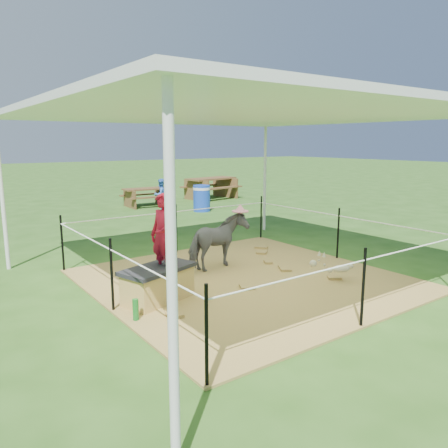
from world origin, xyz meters
TOP-DOWN VIEW (x-y plane):
  - ground at (0.00, 0.00)m, footprint 90.00×90.00m
  - hay_patch at (0.00, 0.00)m, footprint 4.60×4.60m
  - canopy_tent at (0.00, 0.00)m, footprint 6.30×6.30m
  - rope_fence at (0.00, -0.00)m, footprint 4.54×4.54m
  - straw_bale at (-1.60, -0.04)m, footprint 1.08×0.76m
  - dark_cloth at (-1.60, -0.04)m, footprint 1.16×0.83m
  - woman at (-1.50, -0.04)m, footprint 0.40×0.49m
  - green_bottle at (-2.15, -0.49)m, footprint 0.10×0.10m
  - pony at (-0.02, 0.76)m, footprint 1.22×0.73m
  - pink_hat at (-0.02, 0.76)m, footprint 0.30×0.30m
  - foal at (1.16, -0.99)m, footprint 0.97×0.77m
  - trash_barrel at (3.38, 6.52)m, footprint 0.72×0.72m
  - picnic_table_near at (2.39, 8.57)m, footprint 1.60×1.19m
  - picnic_table_far at (5.40, 8.95)m, footprint 2.20×1.74m
  - distant_person at (2.31, 7.32)m, footprint 0.58×0.49m

SIDE VIEW (x-z plane):
  - ground at x=0.00m, z-range 0.00..0.00m
  - hay_patch at x=0.00m, z-range 0.00..0.03m
  - green_bottle at x=-2.15m, z-range 0.03..0.30m
  - straw_bale at x=-1.60m, z-range 0.03..0.47m
  - foal at x=1.16m, z-range 0.03..0.51m
  - picnic_table_near at x=2.39m, z-range 0.00..0.64m
  - picnic_table_far at x=5.40m, z-range 0.00..0.84m
  - trash_barrel at x=3.38m, z-range 0.00..0.85m
  - dark_cloth at x=-1.60m, z-range 0.47..0.52m
  - pony at x=-0.02m, z-range 0.03..1.00m
  - distant_person at x=2.31m, z-range 0.00..1.06m
  - rope_fence at x=0.00m, z-range 0.14..1.14m
  - woman at x=-1.50m, z-range 0.47..1.64m
  - pink_hat at x=-0.02m, z-range 1.00..1.14m
  - canopy_tent at x=0.00m, z-range 1.24..4.14m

